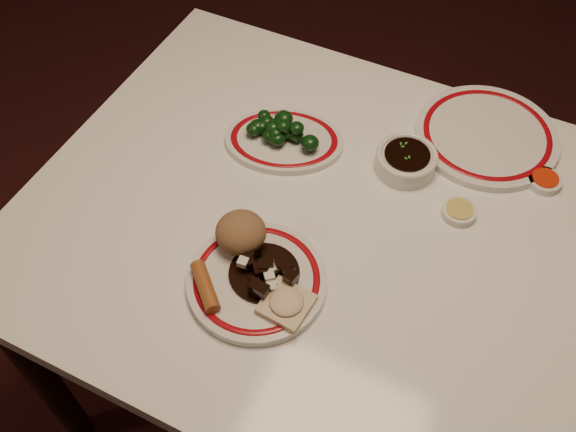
% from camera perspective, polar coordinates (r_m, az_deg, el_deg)
% --- Properties ---
extents(ground, '(7.00, 7.00, 0.00)m').
position_cam_1_polar(ground, '(1.83, 3.67, -15.09)').
color(ground, black).
rests_on(ground, ground).
extents(dining_table, '(1.20, 0.90, 0.75)m').
position_cam_1_polar(dining_table, '(1.25, 5.22, -3.61)').
color(dining_table, white).
rests_on(dining_table, ground).
extents(main_plate, '(0.31, 0.31, 0.02)m').
position_cam_1_polar(main_plate, '(1.09, -2.78, -5.77)').
color(main_plate, silver).
rests_on(main_plate, dining_table).
extents(rice_mound, '(0.09, 0.09, 0.06)m').
position_cam_1_polar(rice_mound, '(1.10, -4.22, -1.44)').
color(rice_mound, '#87603F').
rests_on(rice_mound, main_plate).
extents(spring_roll, '(0.09, 0.08, 0.03)m').
position_cam_1_polar(spring_roll, '(1.07, -7.37, -6.23)').
color(spring_roll, '#9C5726').
rests_on(spring_roll, main_plate).
extents(fried_wonton, '(0.08, 0.08, 0.02)m').
position_cam_1_polar(fried_wonton, '(1.05, -0.14, -7.73)').
color(fried_wonton, beige).
rests_on(fried_wonton, main_plate).
extents(stirfry_heap, '(0.12, 0.12, 0.03)m').
position_cam_1_polar(stirfry_heap, '(1.08, -2.04, -4.78)').
color(stirfry_heap, black).
rests_on(stirfry_heap, main_plate).
extents(broccoli_plate, '(0.28, 0.26, 0.02)m').
position_cam_1_polar(broccoli_plate, '(1.29, -0.35, 6.72)').
color(broccoli_plate, silver).
rests_on(broccoli_plate, dining_table).
extents(broccoli_pile, '(0.15, 0.08, 0.05)m').
position_cam_1_polar(broccoli_pile, '(1.28, -0.77, 7.79)').
color(broccoli_pile, '#23471C').
rests_on(broccoli_pile, broccoli_plate).
extents(soy_bowl, '(0.12, 0.12, 0.04)m').
position_cam_1_polar(soy_bowl, '(1.26, 10.43, 4.79)').
color(soy_bowl, silver).
rests_on(soy_bowl, dining_table).
extents(sweet_sour_dish, '(0.06, 0.06, 0.02)m').
position_cam_1_polar(sweet_sour_dish, '(1.32, 21.82, 2.92)').
color(sweet_sour_dish, silver).
rests_on(sweet_sour_dish, dining_table).
extents(mustard_dish, '(0.06, 0.06, 0.02)m').
position_cam_1_polar(mustard_dish, '(1.22, 14.94, 0.38)').
color(mustard_dish, silver).
rests_on(mustard_dish, dining_table).
extents(far_plate, '(0.29, 0.29, 0.02)m').
position_cam_1_polar(far_plate, '(1.37, 17.23, 6.86)').
color(far_plate, silver).
rests_on(far_plate, dining_table).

